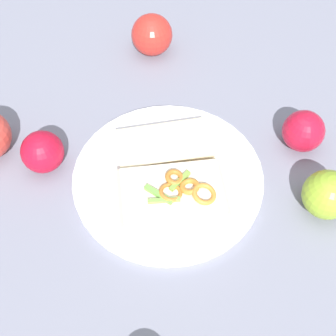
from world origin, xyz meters
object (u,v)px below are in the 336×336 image
(plate, at_px, (168,177))
(apple_5, at_px, (327,192))
(sandwich, at_px, (173,195))
(apple_3, at_px, (42,152))
(bread_slice_side, at_px, (164,147))
(apple_4, at_px, (303,131))
(apple_1, at_px, (152,35))

(plate, bearing_deg, apple_5, -178.94)
(apple_5, bearing_deg, sandwich, 12.63)
(apple_3, bearing_deg, apple_5, -177.61)
(plate, distance_m, apple_5, 0.24)
(sandwich, height_order, apple_5, apple_5)
(bread_slice_side, relative_size, apple_3, 2.21)
(plate, xyz_separation_m, bread_slice_side, (0.02, -0.05, 0.02))
(bread_slice_side, xyz_separation_m, apple_4, (-0.22, -0.07, 0.01))
(apple_3, distance_m, apple_4, 0.42)
(bread_slice_side, bearing_deg, apple_3, -5.25)
(plate, height_order, apple_3, apple_3)
(apple_4, bearing_deg, plate, 30.57)
(apple_4, height_order, apple_5, apple_5)
(plate, bearing_deg, bread_slice_side, -70.30)
(bread_slice_side, xyz_separation_m, apple_3, (0.18, 0.06, 0.01))
(bread_slice_side, bearing_deg, plate, 86.53)
(apple_3, height_order, apple_5, apple_5)
(apple_1, xyz_separation_m, apple_4, (-0.30, 0.18, -0.01))
(apple_5, bearing_deg, plate, 1.06)
(apple_1, xyz_separation_m, apple_3, (0.10, 0.31, -0.01))
(apple_4, bearing_deg, apple_3, 18.28)
(apple_1, relative_size, apple_4, 1.15)
(apple_4, distance_m, apple_5, 0.12)
(apple_5, bearing_deg, apple_4, -70.76)
(sandwich, bearing_deg, bread_slice_side, -89.44)
(bread_slice_side, bearing_deg, apple_4, 175.40)
(apple_3, bearing_deg, apple_1, -108.32)
(apple_3, xyz_separation_m, apple_5, (-0.44, -0.02, 0.00))
(apple_3, bearing_deg, plate, -176.02)
(bread_slice_side, height_order, apple_1, apple_1)
(plate, height_order, sandwich, sandwich)
(plate, bearing_deg, apple_4, -149.43)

